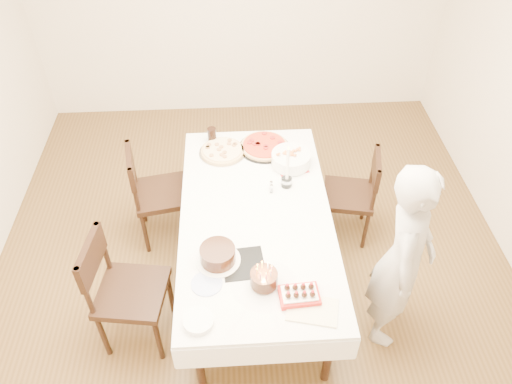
{
  "coord_description": "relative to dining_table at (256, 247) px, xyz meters",
  "views": [
    {
      "loc": [
        -0.14,
        -2.74,
        3.45
      ],
      "look_at": [
        0.02,
        -0.11,
        0.99
      ],
      "focal_mm": 35.0,
      "sensor_mm": 36.0,
      "label": 1
    }
  ],
  "objects": [
    {
      "name": "floor",
      "position": [
        -0.02,
        0.11,
        -0.38
      ],
      "size": [
        5.0,
        5.0,
        0.0
      ],
      "primitive_type": "plane",
      "color": "#50381B",
      "rests_on": "ground"
    },
    {
      "name": "dining_table",
      "position": [
        0.0,
        0.0,
        0.0
      ],
      "size": [
        1.85,
        2.41,
        0.75
      ],
      "primitive_type": "cube",
      "rotation": [
        0.0,
        0.0,
        0.38
      ],
      "color": "white",
      "rests_on": "floor"
    },
    {
      "name": "chair_right_savory",
      "position": [
        0.84,
        0.49,
        0.08
      ],
      "size": [
        0.54,
        0.54,
        0.9
      ],
      "primitive_type": null,
      "rotation": [
        0.0,
        0.0,
        -0.2
      ],
      "color": "black",
      "rests_on": "floor"
    },
    {
      "name": "chair_left_savory",
      "position": [
        -0.79,
        0.57,
        0.11
      ],
      "size": [
        0.58,
        0.58,
        0.97
      ],
      "primitive_type": null,
      "rotation": [
        0.0,
        0.0,
        3.32
      ],
      "color": "black",
      "rests_on": "floor"
    },
    {
      "name": "chair_left_dessert",
      "position": [
        -0.91,
        -0.48,
        0.13
      ],
      "size": [
        0.59,
        0.59,
        1.01
      ],
      "primitive_type": null,
      "rotation": [
        0.0,
        0.0,
        3.0
      ],
      "color": "black",
      "rests_on": "floor"
    },
    {
      "name": "person",
      "position": [
        0.98,
        -0.52,
        0.42
      ],
      "size": [
        0.57,
        0.68,
        1.59
      ],
      "primitive_type": "imported",
      "rotation": [
        0.0,
        0.0,
        1.18
      ],
      "color": "#BCB6B1",
      "rests_on": "floor"
    },
    {
      "name": "pizza_white",
      "position": [
        -0.24,
        0.77,
        0.4
      ],
      "size": [
        0.48,
        0.48,
        0.04
      ],
      "primitive_type": "cylinder",
      "rotation": [
        0.0,
        0.0,
        -0.19
      ],
      "color": "beige",
      "rests_on": "dining_table"
    },
    {
      "name": "pizza_pepperoni",
      "position": [
        0.12,
        0.81,
        0.4
      ],
      "size": [
        0.47,
        0.47,
        0.04
      ],
      "primitive_type": "cylinder",
      "rotation": [
        0.0,
        0.0,
        -0.05
      ],
      "color": "red",
      "rests_on": "dining_table"
    },
    {
      "name": "red_placemat",
      "position": [
        0.33,
        0.56,
        0.38
      ],
      "size": [
        0.29,
        0.29,
        0.01
      ],
      "primitive_type": "cube",
      "rotation": [
        0.0,
        0.0,
        0.24
      ],
      "color": "#B21E1E",
      "rests_on": "dining_table"
    },
    {
      "name": "pasta_bowl",
      "position": [
        0.33,
        0.58,
        0.44
      ],
      "size": [
        0.34,
        0.34,
        0.11
      ],
      "primitive_type": "cylinder",
      "rotation": [
        0.0,
        0.0,
        0.03
      ],
      "color": "white",
      "rests_on": "dining_table"
    },
    {
      "name": "taper_candle",
      "position": [
        0.26,
        0.32,
        0.58
      ],
      "size": [
        0.12,
        0.12,
        0.4
      ],
      "primitive_type": "cylinder",
      "rotation": [
        0.0,
        0.0,
        0.41
      ],
      "color": "white",
      "rests_on": "dining_table"
    },
    {
      "name": "shaker_pair",
      "position": [
        0.14,
        0.25,
        0.41
      ],
      "size": [
        0.09,
        0.09,
        0.08
      ],
      "primitive_type": null,
      "rotation": [
        0.0,
        0.0,
        -0.4
      ],
      "color": "white",
      "rests_on": "dining_table"
    },
    {
      "name": "cola_glass",
      "position": [
        -0.33,
        0.94,
        0.45
      ],
      "size": [
        0.1,
        0.1,
        0.14
      ],
      "primitive_type": "cylinder",
      "rotation": [
        0.0,
        0.0,
        0.39
      ],
      "color": "black",
      "rests_on": "dining_table"
    },
    {
      "name": "layer_cake",
      "position": [
        -0.29,
        -0.42,
        0.44
      ],
      "size": [
        0.35,
        0.35,
        0.12
      ],
      "primitive_type": "cylinder",
      "rotation": [
        0.0,
        0.0,
        -0.12
      ],
      "color": "black",
      "rests_on": "dining_table"
    },
    {
      "name": "cake_board",
      "position": [
        -0.11,
        -0.46,
        0.38
      ],
      "size": [
        0.31,
        0.31,
        0.01
      ],
      "primitive_type": "cube",
      "rotation": [
        0.0,
        0.0,
        0.09
      ],
      "color": "black",
      "rests_on": "dining_table"
    },
    {
      "name": "birthday_cake",
      "position": [
        0.01,
        -0.64,
        0.47
      ],
      "size": [
        0.2,
        0.2,
        0.17
      ],
      "primitive_type": "cylinder",
      "rotation": [
        0.0,
        0.0,
        0.08
      ],
      "color": "#39200F",
      "rests_on": "dining_table"
    },
    {
      "name": "strawberry_box",
      "position": [
        0.23,
        -0.76,
        0.41
      ],
      "size": [
        0.27,
        0.19,
        0.07
      ],
      "primitive_type": null,
      "rotation": [
        0.0,
        0.0,
        0.06
      ],
      "color": "#AF1A14",
      "rests_on": "dining_table"
    },
    {
      "name": "box_lid",
      "position": [
        0.31,
        -0.86,
        0.38
      ],
      "size": [
        0.36,
        0.28,
        0.03
      ],
      "primitive_type": "cube",
      "rotation": [
        0.0,
        0.0,
        -0.24
      ],
      "color": "beige",
      "rests_on": "dining_table"
    },
    {
      "name": "plate_stack",
      "position": [
        -0.41,
        -0.91,
        0.4
      ],
      "size": [
        0.22,
        0.22,
        0.04
      ],
      "primitive_type": "cylinder",
      "rotation": [
        0.0,
        0.0,
        0.18
      ],
      "color": "white",
      "rests_on": "dining_table"
    },
    {
      "name": "china_plate",
      "position": [
        -0.36,
        -0.62,
        0.38
      ],
      "size": [
        0.23,
        0.23,
        0.01
      ],
      "primitive_type": "cylinder",
      "rotation": [
        0.0,
        0.0,
        0.1
      ],
      "color": "white",
      "rests_on": "dining_table"
    }
  ]
}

